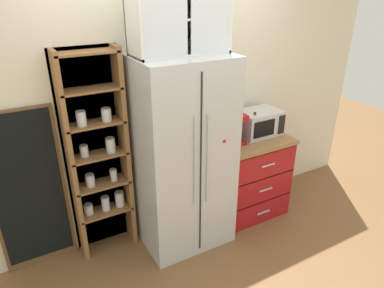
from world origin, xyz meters
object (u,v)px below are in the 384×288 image
(coffee_maker, at_px, (234,128))
(bottle_amber, at_px, (254,127))
(refrigerator, at_px, (183,155))
(microwave, at_px, (259,122))
(mug_red, at_px, (251,133))
(chalkboard_menu, at_px, (29,193))

(coffee_maker, xyz_separation_m, bottle_amber, (0.23, -0.03, -0.03))
(refrigerator, height_order, microwave, refrigerator)
(mug_red, bearing_deg, microwave, 13.80)
(coffee_maker, relative_size, chalkboard_menu, 0.21)
(bottle_amber, bearing_deg, chalkboard_menu, 172.25)
(chalkboard_menu, bearing_deg, microwave, -5.40)
(refrigerator, distance_m, coffee_maker, 0.62)
(refrigerator, bearing_deg, coffee_maker, 4.56)
(microwave, bearing_deg, bottle_amber, -148.45)
(bottle_amber, height_order, chalkboard_menu, chalkboard_menu)
(coffee_maker, height_order, mug_red, coffee_maker)
(microwave, height_order, chalkboard_menu, chalkboard_menu)
(microwave, bearing_deg, refrigerator, -174.61)
(chalkboard_menu, bearing_deg, coffee_maker, -7.64)
(microwave, relative_size, bottle_amber, 1.52)
(microwave, bearing_deg, chalkboard_menu, 174.60)
(refrigerator, xyz_separation_m, microwave, (0.95, 0.09, 0.11))
(bottle_amber, bearing_deg, coffee_maker, 171.35)
(microwave, distance_m, bottle_amber, 0.15)
(bottle_amber, bearing_deg, mug_red, 87.75)
(refrigerator, bearing_deg, bottle_amber, 0.91)
(bottle_amber, xyz_separation_m, chalkboard_menu, (-2.14, 0.29, -0.27))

